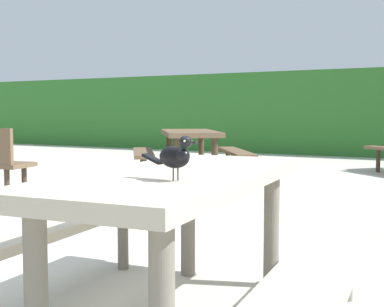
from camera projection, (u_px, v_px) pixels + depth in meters
name	position (u px, v px, depth m)	size (l,w,h in m)	color
picnic_table_foreground	(179.00, 209.00, 2.49)	(1.82, 1.86, 0.74)	#B2A893
bird_grackle	(176.00, 156.00, 2.10)	(0.28, 0.10, 0.18)	black
picnic_table_mid_right	(190.00, 143.00, 7.87)	(2.36, 2.37, 0.74)	brown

